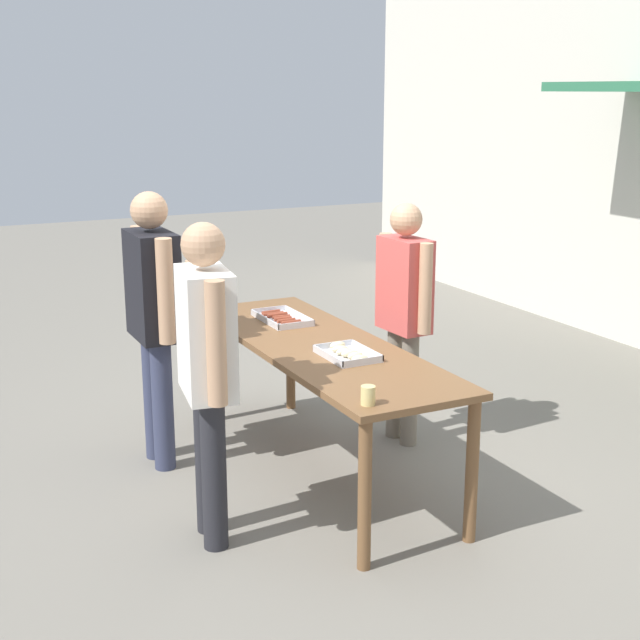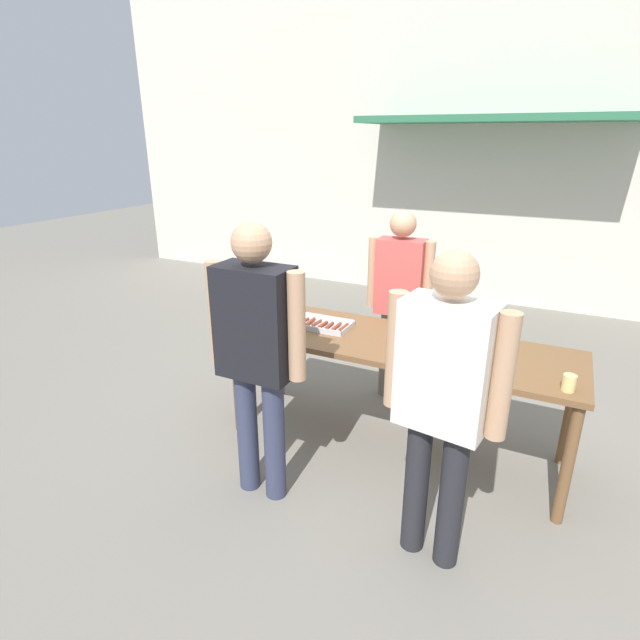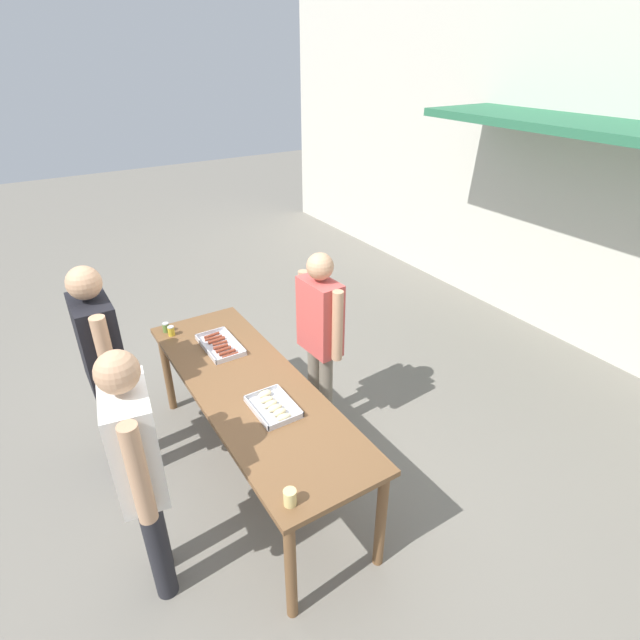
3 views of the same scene
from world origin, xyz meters
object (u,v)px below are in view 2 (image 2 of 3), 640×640
Objects in this scene: person_server_behind_table at (399,290)px; person_customer_holding_hotdog at (256,344)px; person_customer_with_cup at (443,390)px; condiment_jar_mustard at (244,324)px; food_tray_buns at (444,345)px; beer_cup at (569,383)px; food_tray_sausages at (320,325)px; condiment_jar_ketchup at (255,325)px.

person_server_behind_table is 0.93× the size of person_customer_holding_hotdog.
person_server_behind_table is 0.95× the size of person_customer_with_cup.
food_tray_buns is at bearing 11.93° from condiment_jar_mustard.
condiment_jar_mustard is 0.87× the size of beer_cup.
person_customer_holding_hotdog is at bearing 6.51° from person_customer_with_cup.
person_customer_with_cup is (1.62, -0.63, 0.13)m from condiment_jar_mustard.
person_server_behind_table is at bearing 62.33° from food_tray_sausages.
condiment_jar_mustard is at bearing -49.66° from person_customer_holding_hotdog.
food_tray_sausages is 0.94m from food_tray_buns.
beer_cup reaches higher than condiment_jar_ketchup.
beer_cup reaches higher than food_tray_sausages.
person_server_behind_table is (-0.56, 0.73, 0.12)m from food_tray_buns.
person_customer_holding_hotdog is at bearing -136.26° from food_tray_buns.
person_customer_with_cup is (1.13, -0.93, 0.16)m from food_tray_sausages.
condiment_jar_mustard is 1.75m from person_customer_with_cup.
person_customer_holding_hotdog reaches higher than condiment_jar_mustard.
food_tray_buns is 0.23× the size of person_server_behind_table.
person_customer_holding_hotdog is at bearing -49.61° from condiment_jar_mustard.
person_customer_holding_hotdog is at bearing -55.50° from condiment_jar_ketchup.
food_tray_sausages is 0.57m from condiment_jar_mustard.
person_customer_with_cup reaches higher than condiment_jar_mustard.
condiment_jar_mustard is at bearing -179.78° from beer_cup.
person_server_behind_table reaches higher than condiment_jar_mustard.
food_tray_sausages is at bearing 34.82° from condiment_jar_ketchup.
condiment_jar_mustard is at bearing -168.07° from food_tray_buns.
condiment_jar_ketchup is at bearing 13.10° from condiment_jar_mustard.
person_customer_with_cup is at bearing -22.84° from condiment_jar_ketchup.
person_server_behind_table is (0.87, 1.03, 0.10)m from condiment_jar_mustard.
beer_cup is (0.77, -0.29, 0.03)m from food_tray_buns.
person_server_behind_table is at bearing 142.37° from beer_cup.
food_tray_sausages is 0.27× the size of person_customer_holding_hotdog.
beer_cup is at bearing -160.71° from person_customer_holding_hotdog.
person_customer_holding_hotdog is (0.01, -0.89, 0.19)m from food_tray_sausages.
condiment_jar_ketchup is (0.08, 0.02, 0.00)m from condiment_jar_mustard.
condiment_jar_mustard is 0.79m from person_customer_holding_hotdog.
food_tray_sausages is at bearing 170.26° from beer_cup.
condiment_jar_ketchup is 1.68m from person_customer_with_cup.
food_tray_sausages is 0.91m from person_customer_holding_hotdog.
condiment_jar_mustard is at bearing -133.71° from person_server_behind_table.
person_customer_holding_hotdog is (0.50, -0.59, 0.16)m from condiment_jar_mustard.
person_customer_with_cup is at bearing 177.79° from person_customer_holding_hotdog.
beer_cup is at bearing -41.14° from person_server_behind_table.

